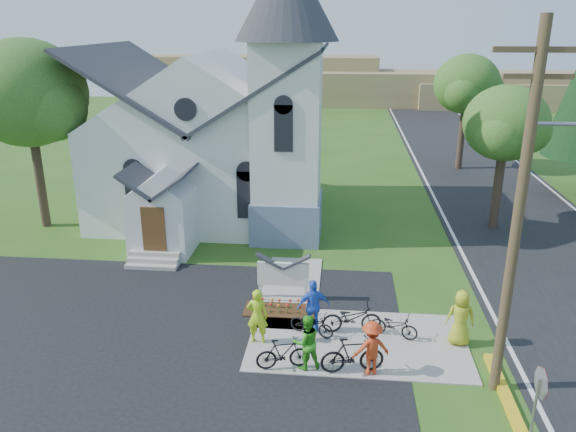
# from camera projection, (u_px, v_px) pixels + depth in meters

# --- Properties ---
(ground) EXTENTS (120.00, 120.00, 0.00)m
(ground) POSITION_uv_depth(u_px,v_px,m) (310.00, 348.00, 17.78)
(ground) COLOR #2F5618
(ground) RESTS_ON ground
(parking_lot) EXTENTS (20.00, 16.00, 0.02)m
(parking_lot) POSITION_uv_depth(u_px,v_px,m) (69.00, 373.00, 16.54)
(parking_lot) COLOR black
(parking_lot) RESTS_ON ground
(road) EXTENTS (8.00, 90.00, 0.02)m
(road) POSITION_uv_depth(u_px,v_px,m) (507.00, 209.00, 30.96)
(road) COLOR black
(road) RESTS_ON ground
(sidewalk) EXTENTS (7.00, 4.00, 0.05)m
(sidewalk) POSITION_uv_depth(u_px,v_px,m) (357.00, 342.00, 18.11)
(sidewalk) COLOR gray
(sidewalk) RESTS_ON ground
(church) EXTENTS (12.35, 12.00, 13.00)m
(church) POSITION_uv_depth(u_px,v_px,m) (218.00, 117.00, 28.30)
(church) COLOR silver
(church) RESTS_ON ground
(church_sign) EXTENTS (2.20, 0.40, 1.70)m
(church_sign) POSITION_uv_depth(u_px,v_px,m) (283.00, 275.00, 20.56)
(church_sign) COLOR gray
(church_sign) RESTS_ON ground
(flower_bed) EXTENTS (2.60, 1.10, 0.07)m
(flower_bed) POSITION_uv_depth(u_px,v_px,m) (281.00, 310.00, 20.04)
(flower_bed) COLOR #37200F
(flower_bed) RESTS_ON ground
(utility_pole) EXTENTS (3.45, 0.28, 10.00)m
(utility_pole) POSITION_uv_depth(u_px,v_px,m) (522.00, 207.00, 14.10)
(utility_pole) COLOR #473323
(utility_pole) RESTS_ON ground
(stop_sign) EXTENTS (0.11, 0.76, 2.48)m
(stop_sign) POSITION_uv_depth(u_px,v_px,m) (538.00, 395.00, 12.75)
(stop_sign) COLOR gray
(stop_sign) RESTS_ON ground
(tree_lot_corner) EXTENTS (5.60, 5.60, 9.15)m
(tree_lot_corner) POSITION_uv_depth(u_px,v_px,m) (27.00, 93.00, 26.30)
(tree_lot_corner) COLOR #33261C
(tree_lot_corner) RESTS_ON ground
(tree_road_near) EXTENTS (4.00, 4.00, 7.05)m
(tree_road_near) POSITION_uv_depth(u_px,v_px,m) (506.00, 124.00, 26.57)
(tree_road_near) COLOR #33261C
(tree_road_near) RESTS_ON ground
(tree_road_mid) EXTENTS (4.40, 4.40, 7.80)m
(tree_road_mid) POSITION_uv_depth(u_px,v_px,m) (467.00, 85.00, 37.61)
(tree_road_mid) COLOR #33261C
(tree_road_mid) RESTS_ON ground
(distant_hills) EXTENTS (61.00, 10.00, 5.60)m
(distant_hills) POSITION_uv_depth(u_px,v_px,m) (365.00, 86.00, 69.70)
(distant_hills) COLOR olive
(distant_hills) RESTS_ON ground
(cyclist_0) EXTENTS (0.68, 0.45, 1.85)m
(cyclist_0) POSITION_uv_depth(u_px,v_px,m) (257.00, 316.00, 17.78)
(cyclist_0) COLOR #A4D719
(cyclist_0) RESTS_ON sidewalk
(bike_0) EXTENTS (1.63, 1.06, 0.81)m
(bike_0) POSITION_uv_depth(u_px,v_px,m) (312.00, 324.00, 18.35)
(bike_0) COLOR black
(bike_0) RESTS_ON sidewalk
(cyclist_1) EXTENTS (1.01, 0.91, 1.72)m
(cyclist_1) POSITION_uv_depth(u_px,v_px,m) (306.00, 342.00, 16.45)
(cyclist_1) COLOR green
(cyclist_1) RESTS_ON sidewalk
(bike_1) EXTENTS (1.69, 0.86, 0.98)m
(bike_1) POSITION_uv_depth(u_px,v_px,m) (283.00, 354.00, 16.55)
(bike_1) COLOR black
(bike_1) RESTS_ON sidewalk
(cyclist_2) EXTENTS (1.17, 0.75, 1.85)m
(cyclist_2) POSITION_uv_depth(u_px,v_px,m) (313.00, 306.00, 18.39)
(cyclist_2) COLOR blue
(cyclist_2) RESTS_ON sidewalk
(bike_2) EXTENTS (2.03, 0.93, 1.03)m
(bike_2) POSITION_uv_depth(u_px,v_px,m) (352.00, 318.00, 18.49)
(bike_2) COLOR black
(bike_2) RESTS_ON sidewalk
(cyclist_3) EXTENTS (1.22, 0.91, 1.68)m
(cyclist_3) POSITION_uv_depth(u_px,v_px,m) (372.00, 348.00, 16.19)
(cyclist_3) COLOR red
(cyclist_3) RESTS_ON sidewalk
(bike_3) EXTENTS (1.97, 0.91, 1.14)m
(bike_3) POSITION_uv_depth(u_px,v_px,m) (352.00, 355.00, 16.33)
(bike_3) COLOR black
(bike_3) RESTS_ON sidewalk
(cyclist_4) EXTENTS (0.91, 0.60, 1.85)m
(cyclist_4) POSITION_uv_depth(u_px,v_px,m) (461.00, 318.00, 17.68)
(cyclist_4) COLOR #A7AD20
(cyclist_4) RESTS_ON sidewalk
(bike_4) EXTENTS (1.67, 1.03, 0.83)m
(bike_4) POSITION_uv_depth(u_px,v_px,m) (394.00, 325.00, 18.23)
(bike_4) COLOR black
(bike_4) RESTS_ON sidewalk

